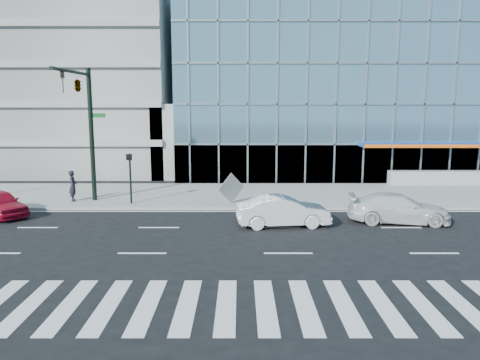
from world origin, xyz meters
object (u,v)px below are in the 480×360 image
object	(u,v)px
tilted_panel	(231,188)
white_suv	(398,208)
ped_signal_post	(130,171)
pedestrian	(73,186)
traffic_signal	(82,102)
white_sedan	(283,211)

from	to	relation	value
tilted_panel	white_suv	bearing A→B (deg)	-59.72
ped_signal_post	pedestrian	xyz separation A→B (m)	(-3.68, 0.69, -1.05)
white_suv	tilted_panel	size ratio (longest dim) A/B	3.92
ped_signal_post	white_suv	bearing A→B (deg)	-14.87
traffic_signal	pedestrian	size ratio (longest dim) A/B	4.23
white_suv	white_sedan	xyz separation A→B (m)	(-6.00, -0.73, 0.02)
pedestrian	white_sedan	bearing A→B (deg)	-124.27
traffic_signal	white_sedan	size ratio (longest dim) A/B	1.74
traffic_signal	white_sedan	world-z (taller)	traffic_signal
ped_signal_post	white_sedan	distance (m)	9.93
pedestrian	tilted_panel	xyz separation A→B (m)	(9.69, -0.64, -0.03)
pedestrian	tilted_panel	distance (m)	9.71
ped_signal_post	tilted_panel	world-z (taller)	ped_signal_post
tilted_panel	ped_signal_post	bearing A→B (deg)	145.33
ped_signal_post	pedestrian	distance (m)	3.89
white_suv	tilted_panel	bearing A→B (deg)	72.36
traffic_signal	ped_signal_post	distance (m)	4.75
tilted_panel	pedestrian	bearing A→B (deg)	141.02
white_sedan	white_suv	bearing A→B (deg)	-88.66
white_sedan	pedestrian	size ratio (longest dim) A/B	2.44
ped_signal_post	traffic_signal	bearing A→B (deg)	-171.48
white_suv	pedestrian	distance (m)	18.93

